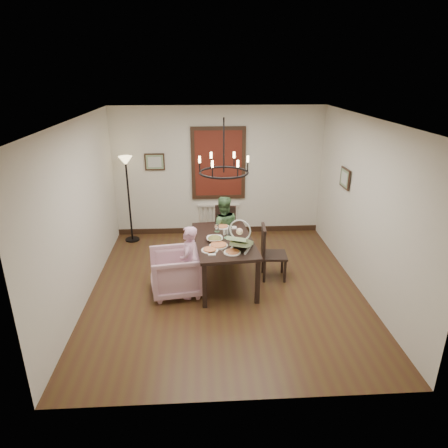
{
  "coord_description": "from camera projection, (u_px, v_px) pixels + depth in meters",
  "views": [
    {
      "loc": [
        -0.38,
        -5.95,
        3.47
      ],
      "look_at": [
        -0.01,
        0.29,
        1.05
      ],
      "focal_mm": 32.0,
      "sensor_mm": 36.0,
      "label": 1
    }
  ],
  "objects": [
    {
      "name": "armchair",
      "position": [
        175.0,
        272.0,
        6.55
      ],
      "size": [
        0.92,
        0.9,
        0.73
      ],
      "primitive_type": "imported",
      "rotation": [
        0.0,
        0.0,
        -1.42
      ],
      "color": "#CB9BB2",
      "rests_on": "room_shell"
    },
    {
      "name": "chair_far",
      "position": [
        224.0,
        231.0,
        7.94
      ],
      "size": [
        0.5,
        0.5,
        0.95
      ],
      "primitive_type": null,
      "rotation": [
        0.0,
        0.0,
        -0.22
      ],
      "color": "black",
      "rests_on": "room_shell"
    },
    {
      "name": "baby_bouncer",
      "position": [
        240.0,
        239.0,
        6.31
      ],
      "size": [
        0.54,
        0.62,
        0.34
      ],
      "primitive_type": null,
      "rotation": [
        0.0,
        0.0,
        -0.39
      ],
      "color": "#B0D291",
      "rests_on": "dining_table"
    },
    {
      "name": "room_shell",
      "position": [
        224.0,
        203.0,
        6.65
      ],
      "size": [
        4.51,
        5.0,
        2.81
      ],
      "color": "#452717",
      "rests_on": "ground"
    },
    {
      "name": "floor_lamp",
      "position": [
        129.0,
        201.0,
        8.38
      ],
      "size": [
        0.3,
        0.3,
        1.8
      ],
      "primitive_type": null,
      "color": "black",
      "rests_on": "room_shell"
    },
    {
      "name": "chair_right",
      "position": [
        274.0,
        252.0,
        6.97
      ],
      "size": [
        0.46,
        0.46,
        0.99
      ],
      "primitive_type": null,
      "rotation": [
        0.0,
        0.0,
        1.51
      ],
      "color": "black",
      "rests_on": "room_shell"
    },
    {
      "name": "chandelier",
      "position": [
        224.0,
        172.0,
        6.33
      ],
      "size": [
        0.8,
        0.8,
        0.04
      ],
      "primitive_type": "torus",
      "color": "black",
      "rests_on": "room_shell"
    },
    {
      "name": "salad_bowl",
      "position": [
        215.0,
        239.0,
        6.65
      ],
      "size": [
        0.33,
        0.33,
        0.08
      ],
      "primitive_type": "imported",
      "color": "white",
      "rests_on": "dining_table"
    },
    {
      "name": "dining_table",
      "position": [
        224.0,
        244.0,
        6.78
      ],
      "size": [
        1.1,
        1.77,
        0.79
      ],
      "rotation": [
        0.0,
        0.0,
        0.09
      ],
      "color": "black",
      "rests_on": "room_shell"
    },
    {
      "name": "picture_back",
      "position": [
        155.0,
        162.0,
        8.44
      ],
      "size": [
        0.42,
        0.03,
        0.36
      ],
      "primitive_type": "cube",
      "color": "black",
      "rests_on": "room_shell"
    },
    {
      "name": "seated_man",
      "position": [
        223.0,
        235.0,
        7.6
      ],
      "size": [
        0.54,
        0.43,
        1.08
      ],
      "primitive_type": "imported",
      "rotation": [
        0.0,
        0.0,
        3.19
      ],
      "color": "#4C7646",
      "rests_on": "room_shell"
    },
    {
      "name": "window_blinds",
      "position": [
        218.0,
        164.0,
        8.52
      ],
      "size": [
        1.0,
        0.03,
        1.4
      ],
      "primitive_type": "cube",
      "color": "#5E1D12",
      "rests_on": "room_shell"
    },
    {
      "name": "picture_right",
      "position": [
        345.0,
        178.0,
        7.17
      ],
      "size": [
        0.03,
        0.42,
        0.36
      ],
      "primitive_type": "cube",
      "rotation": [
        0.0,
        0.0,
        1.57
      ],
      "color": "black",
      "rests_on": "room_shell"
    },
    {
      "name": "pizza_platter",
      "position": [
        219.0,
        245.0,
        6.47
      ],
      "size": [
        0.3,
        0.3,
        0.04
      ],
      "primitive_type": "cylinder",
      "color": "tan",
      "rests_on": "dining_table"
    },
    {
      "name": "radiator",
      "position": [
        219.0,
        218.0,
        8.99
      ],
      "size": [
        0.92,
        0.12,
        0.62
      ],
      "primitive_type": null,
      "color": "silver",
      "rests_on": "room_shell"
    },
    {
      "name": "elderly_woman",
      "position": [
        189.0,
        268.0,
        6.38
      ],
      "size": [
        0.31,
        0.41,
        1.01
      ],
      "primitive_type": "imported",
      "rotation": [
        0.0,
        0.0,
        -1.78
      ],
      "color": "#DB9ABB",
      "rests_on": "room_shell"
    },
    {
      "name": "drinking_glass",
      "position": [
        230.0,
        233.0,
        6.85
      ],
      "size": [
        0.06,
        0.06,
        0.12
      ],
      "primitive_type": "cylinder",
      "color": "silver",
      "rests_on": "dining_table"
    }
  ]
}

